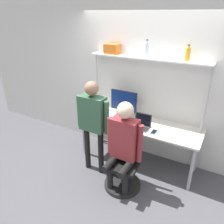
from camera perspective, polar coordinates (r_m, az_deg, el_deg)
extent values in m
plane|color=#4C4C51|center=(3.85, 4.29, -15.26)|extent=(12.00, 12.00, 0.00)
cube|color=silver|center=(3.80, 9.60, 7.17)|extent=(8.00, 0.06, 2.70)
cube|color=beige|center=(3.71, 6.99, -3.10)|extent=(2.06, 0.67, 0.03)
cylinder|color=#A5A5AA|center=(4.11, -7.42, -6.32)|extent=(0.05, 0.05, 0.74)
cylinder|color=#A5A5AA|center=(3.49, 20.03, -14.00)|extent=(0.05, 0.05, 0.74)
cylinder|color=#A5A5AA|center=(4.49, -3.32, -3.25)|extent=(0.05, 0.05, 0.74)
cylinder|color=#A5A5AA|center=(3.94, 21.54, -9.46)|extent=(0.05, 0.05, 0.74)
cube|color=white|center=(3.54, 9.24, 13.73)|extent=(1.95, 0.23, 0.02)
cylinder|color=#B2B2B7|center=(4.21, -3.83, 2.93)|extent=(0.04, 0.04, 1.83)
cylinder|color=#B2B2B7|center=(3.63, 22.51, -2.74)|extent=(0.04, 0.04, 1.83)
cylinder|color=#333338|center=(3.96, 2.96, -0.71)|extent=(0.24, 0.24, 0.01)
cylinder|color=#333338|center=(3.94, 2.98, -0.04)|extent=(0.06, 0.06, 0.09)
cube|color=#333338|center=(3.86, 3.10, 2.94)|extent=(0.50, 0.01, 0.37)
cube|color=navy|center=(3.85, 3.05, 2.91)|extent=(0.48, 0.02, 0.35)
cube|color=#333338|center=(3.55, 7.47, -4.08)|extent=(0.28, 0.21, 0.01)
cube|color=black|center=(3.53, 7.38, -4.10)|extent=(0.24, 0.11, 0.00)
cube|color=#333338|center=(3.58, 8.15, -1.90)|extent=(0.28, 0.03, 0.21)
cube|color=black|center=(3.57, 8.11, -1.95)|extent=(0.25, 0.02, 0.18)
cube|color=#264C8C|center=(3.47, 10.88, -5.10)|extent=(0.07, 0.15, 0.01)
cube|color=black|center=(3.46, 10.89, -5.02)|extent=(0.06, 0.13, 0.00)
cylinder|color=black|center=(3.58, 2.74, -18.29)|extent=(0.56, 0.56, 0.06)
cylinder|color=#4C4C51|center=(3.45, 2.81, -15.87)|extent=(0.06, 0.06, 0.34)
cube|color=black|center=(3.32, 2.88, -13.34)|extent=(0.50, 0.50, 0.05)
cube|color=black|center=(3.34, 4.27, -7.90)|extent=(0.42, 0.08, 0.45)
cylinder|color=black|center=(3.38, -0.51, -16.92)|extent=(0.09, 0.09, 0.45)
cylinder|color=black|center=(3.30, 3.43, -18.28)|extent=(0.09, 0.09, 0.45)
cylinder|color=black|center=(3.23, -0.26, -13.04)|extent=(0.10, 0.38, 0.10)
cylinder|color=black|center=(3.14, 3.80, -14.36)|extent=(0.10, 0.38, 0.10)
cube|color=maroon|center=(3.11, 3.29, -6.95)|extent=(0.38, 0.20, 0.61)
cylinder|color=maroon|center=(3.21, -0.51, -6.11)|extent=(0.08, 0.08, 0.58)
cylinder|color=maroon|center=(3.04, 7.30, -8.27)|extent=(0.08, 0.08, 0.58)
sphere|color=beige|center=(2.90, 3.49, 0.45)|extent=(0.23, 0.23, 0.23)
cylinder|color=black|center=(3.74, -6.44, -9.26)|extent=(0.09, 0.09, 0.78)
cylinder|color=black|center=(3.61, -2.92, -10.46)|extent=(0.09, 0.09, 0.78)
cube|color=#33593F|center=(3.34, -5.10, -0.38)|extent=(0.41, 0.20, 0.55)
cylinder|color=#33593F|center=(3.49, -8.50, 0.23)|extent=(0.08, 0.08, 0.53)
cylinder|color=#33593F|center=(3.23, -1.40, -1.56)|extent=(0.08, 0.08, 0.53)
sphere|color=#8C664C|center=(3.20, -5.37, 6.17)|extent=(0.21, 0.21, 0.21)
cylinder|color=gold|center=(3.37, 19.13, 13.99)|extent=(0.08, 0.08, 0.18)
cylinder|color=gold|center=(3.35, 19.39, 15.80)|extent=(0.03, 0.03, 0.03)
cylinder|color=black|center=(3.35, 19.45, 16.19)|extent=(0.04, 0.04, 0.01)
cylinder|color=silver|center=(3.53, 9.01, 15.65)|extent=(0.07, 0.07, 0.21)
cylinder|color=silver|center=(3.52, 9.15, 17.67)|extent=(0.03, 0.03, 0.04)
cylinder|color=black|center=(3.51, 9.18, 18.09)|extent=(0.04, 0.04, 0.01)
cube|color=#D1661E|center=(3.79, 0.04, 16.16)|extent=(0.24, 0.18, 0.16)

